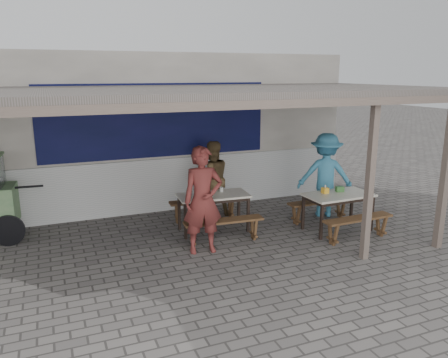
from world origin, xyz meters
TOP-DOWN VIEW (x-y plane):
  - ground at (0.00, 0.00)m, footprint 60.00×60.00m
  - back_wall at (-0.00, 3.58)m, footprint 9.00×1.28m
  - warung_roof at (0.02, 0.90)m, footprint 9.00×4.21m
  - table_left at (0.45, 1.30)m, footprint 1.43×0.77m
  - bench_left_street at (0.40, 0.63)m, footprint 1.50×0.39m
  - bench_left_wall at (0.50, 1.97)m, footprint 1.50×0.39m
  - table_right at (2.75, 0.41)m, footprint 1.35×0.77m
  - bench_right_street at (2.77, -0.19)m, footprint 1.44×0.32m
  - bench_right_wall at (2.74, 1.02)m, footprint 1.44×0.32m
  - patron_street_side at (-0.07, 0.40)m, footprint 0.73×0.53m
  - patron_wall_side at (0.77, 2.23)m, footprint 0.82×0.65m
  - patron_right_table at (3.05, 1.31)m, footprint 1.35×1.19m
  - tissue_box at (2.53, 0.56)m, footprint 0.12×0.12m
  - donation_box at (2.87, 0.55)m, footprint 0.17×0.13m
  - condiment_jar at (0.68, 1.45)m, footprint 0.08×0.08m
  - condiment_bowl at (0.16, 1.33)m, footprint 0.28×0.28m

SIDE VIEW (x-z plane):
  - ground at x=0.00m, z-range 0.00..0.00m
  - bench_right_street at x=2.77m, z-range 0.11..0.56m
  - bench_right_wall at x=2.74m, z-range 0.11..0.56m
  - bench_left_street at x=0.40m, z-range 0.11..0.56m
  - bench_left_wall at x=0.50m, z-range 0.11..0.56m
  - table_left at x=0.45m, z-range 0.29..1.04m
  - table_right at x=2.75m, z-range 0.30..1.05m
  - condiment_bowl at x=0.16m, z-range 0.75..0.80m
  - condiment_jar at x=0.68m, z-range 0.75..0.84m
  - donation_box at x=2.87m, z-range 0.75..0.85m
  - tissue_box at x=2.53m, z-range 0.75..0.86m
  - patron_wall_side at x=0.77m, z-range 0.00..1.65m
  - patron_right_table at x=3.05m, z-range 0.00..1.82m
  - patron_street_side at x=-0.07m, z-range 0.00..1.87m
  - back_wall at x=0.00m, z-range -0.03..3.47m
  - warung_roof at x=0.02m, z-range 1.31..4.12m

